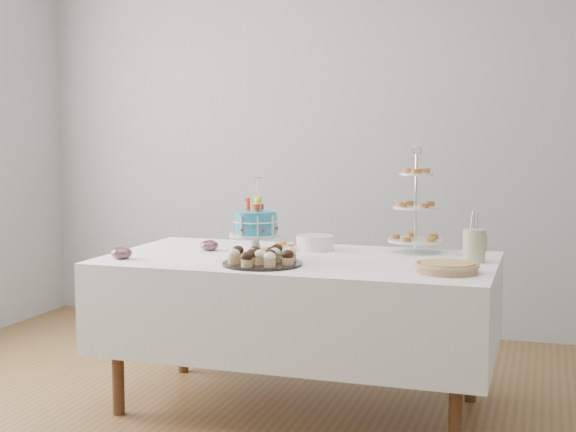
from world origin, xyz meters
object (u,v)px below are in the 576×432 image
(pastry_plate, at_px, (290,246))
(tiered_stand, at_px, (416,208))
(cupcake_tray, at_px, (262,256))
(jam_bowl_a, at_px, (122,253))
(birthday_cake, at_px, (255,236))
(utensil_pitcher, at_px, (474,244))
(table, at_px, (299,302))
(jam_bowl_b, at_px, (209,246))
(pie, at_px, (447,267))
(plate_stack, at_px, (315,243))

(pastry_plate, bearing_deg, tiered_stand, 6.66)
(cupcake_tray, relative_size, jam_bowl_a, 3.67)
(tiered_stand, relative_size, jam_bowl_a, 5.36)
(birthday_cake, height_order, utensil_pitcher, birthday_cake)
(table, distance_m, jam_bowl_b, 0.58)
(birthday_cake, distance_m, utensil_pitcher, 1.06)
(table, bearing_deg, utensil_pitcher, 8.99)
(cupcake_tray, relative_size, tiered_stand, 0.68)
(jam_bowl_b, bearing_deg, birthday_cake, -27.36)
(cupcake_tray, height_order, pie, cupcake_tray)
(birthday_cake, distance_m, plate_stack, 0.42)
(cupcake_tray, xyz_separation_m, jam_bowl_a, (-0.72, -0.04, -0.01))
(tiered_stand, relative_size, utensil_pitcher, 2.29)
(jam_bowl_a, bearing_deg, jam_bowl_b, 52.54)
(jam_bowl_b, bearing_deg, table, -8.35)
(cupcake_tray, relative_size, jam_bowl_b, 3.93)
(pie, distance_m, jam_bowl_b, 1.30)
(jam_bowl_a, distance_m, utensil_pitcher, 1.72)
(cupcake_tray, bearing_deg, birthday_cake, 119.33)
(cupcake_tray, xyz_separation_m, pie, (0.85, 0.06, -0.02))
(table, bearing_deg, pastry_plate, 116.10)
(pie, bearing_deg, plate_stack, 147.38)
(birthday_cake, height_order, jam_bowl_b, birthday_cake)
(tiered_stand, xyz_separation_m, jam_bowl_b, (-1.04, -0.28, -0.20))
(table, height_order, jam_bowl_a, jam_bowl_a)
(table, distance_m, tiered_stand, 0.78)
(table, relative_size, plate_stack, 9.71)
(pie, xyz_separation_m, tiered_stand, (-0.23, 0.56, 0.20))
(cupcake_tray, distance_m, jam_bowl_b, 0.55)
(jam_bowl_b, xyz_separation_m, utensil_pitcher, (1.36, 0.06, 0.06))
(cupcake_tray, height_order, jam_bowl_b, cupcake_tray)
(plate_stack, relative_size, utensil_pitcher, 0.82)
(table, height_order, cupcake_tray, cupcake_tray)
(table, bearing_deg, birthday_cake, -155.79)
(cupcake_tray, bearing_deg, tiered_stand, 45.50)
(cupcake_tray, bearing_deg, jam_bowl_a, -176.52)
(pie, bearing_deg, birthday_cake, 173.03)
(cupcake_tray, relative_size, pastry_plate, 1.73)
(birthday_cake, relative_size, pastry_plate, 1.83)
(birthday_cake, distance_m, jam_bowl_a, 0.66)
(jam_bowl_a, bearing_deg, plate_stack, 35.65)
(cupcake_tray, relative_size, utensil_pitcher, 1.57)
(table, bearing_deg, pie, -15.29)
(utensil_pitcher, bearing_deg, birthday_cake, -177.54)
(utensil_pitcher, bearing_deg, pastry_plate, 161.77)
(table, distance_m, cupcake_tray, 0.39)
(pie, relative_size, utensil_pitcher, 1.19)
(table, xyz_separation_m, pie, (0.75, -0.21, 0.25))
(jam_bowl_a, bearing_deg, table, 21.03)
(birthday_cake, bearing_deg, pie, 11.76)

